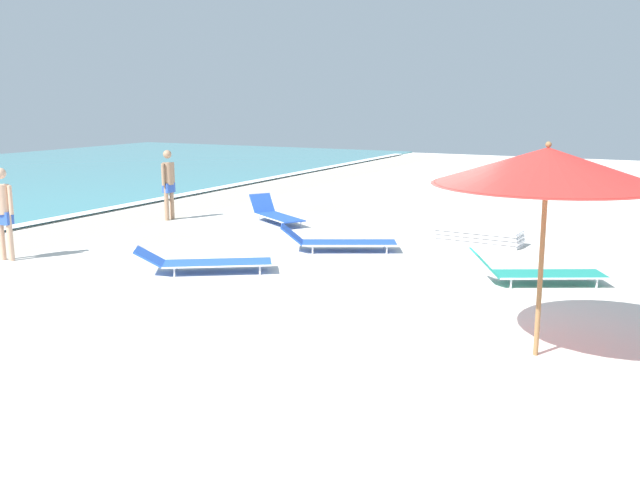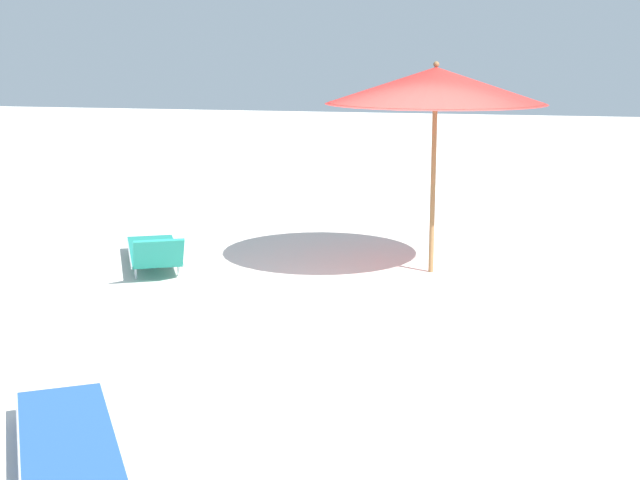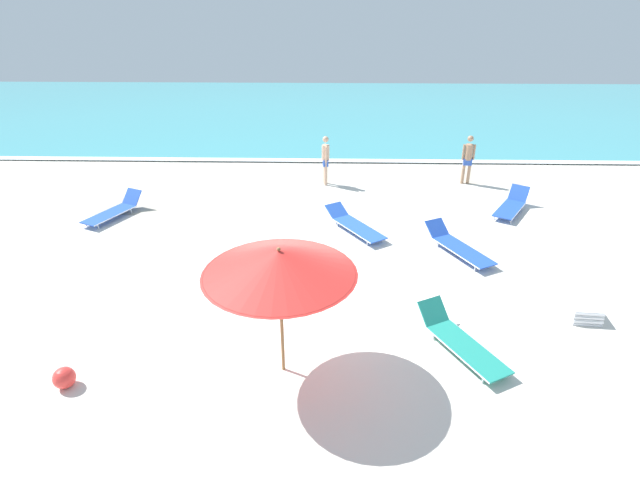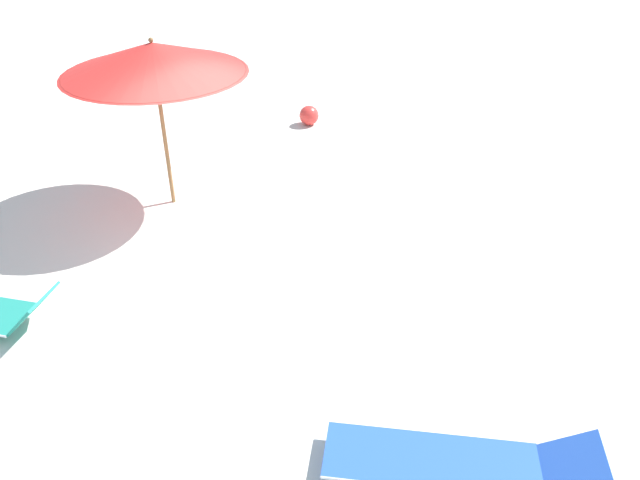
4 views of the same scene
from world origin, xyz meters
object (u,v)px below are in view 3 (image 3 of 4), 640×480
(sun_lounger_near_water_left, at_px, (458,246))
(beach_ball, at_px, (64,378))
(sun_lounger_under_umbrella, at_px, (460,341))
(sun_lounger_mid_beach_solo, at_px, (511,206))
(beachgoer_wading_adult, at_px, (468,157))
(lounger_stack, at_px, (573,296))
(beachgoer_shoreline_child, at_px, (326,158))
(sun_lounger_near_water_right, at_px, (354,225))
(sun_lounger_beside_umbrella, at_px, (114,210))
(beach_umbrella, at_px, (279,263))

(sun_lounger_near_water_left, distance_m, beach_ball, 9.62)
(sun_lounger_under_umbrella, xyz_separation_m, sun_lounger_mid_beach_solo, (3.16, 6.88, 0.01))
(sun_lounger_mid_beach_solo, distance_m, beachgoer_wading_adult, 2.87)
(lounger_stack, relative_size, beachgoer_shoreline_child, 1.08)
(sun_lounger_near_water_right, distance_m, beach_ball, 8.46)
(sun_lounger_beside_umbrella, xyz_separation_m, sun_lounger_mid_beach_solo, (12.42, 0.69, 0.00))
(beachgoer_shoreline_child, xyz_separation_m, beach_ball, (-4.45, -10.49, -0.80))
(beach_umbrella, height_order, lounger_stack, beach_umbrella)
(sun_lounger_under_umbrella, relative_size, sun_lounger_mid_beach_solo, 1.11)
(sun_lounger_near_water_left, height_order, sun_lounger_near_water_right, sun_lounger_near_water_left)
(sun_lounger_near_water_left, relative_size, sun_lounger_near_water_right, 1.01)
(beach_ball, bearing_deg, beachgoer_wading_adult, 48.29)
(beachgoer_shoreline_child, height_order, beach_ball, beachgoer_shoreline_child)
(lounger_stack, bearing_deg, sun_lounger_under_umbrella, -144.97)
(beachgoer_wading_adult, xyz_separation_m, beachgoer_shoreline_child, (-5.09, -0.22, 0.00))
(sun_lounger_mid_beach_solo, xyz_separation_m, beachgoer_wading_adult, (-0.83, 2.63, 0.78))
(lounger_stack, relative_size, sun_lounger_near_water_right, 0.82)
(beach_umbrella, distance_m, sun_lounger_under_umbrella, 4.01)
(sun_lounger_mid_beach_solo, bearing_deg, beach_ball, -109.18)
(lounger_stack, height_order, sun_lounger_beside_umbrella, sun_lounger_beside_umbrella)
(sun_lounger_near_water_right, bearing_deg, beach_umbrella, -137.62)
(sun_lounger_near_water_right, xyz_separation_m, beachgoer_wading_adult, (4.18, 4.15, 0.80))
(sun_lounger_under_umbrella, distance_m, sun_lounger_mid_beach_solo, 7.57)
(sun_lounger_under_umbrella, height_order, sun_lounger_beside_umbrella, sun_lounger_beside_umbrella)
(sun_lounger_near_water_right, height_order, sun_lounger_mid_beach_solo, sun_lounger_mid_beach_solo)
(sun_lounger_near_water_right, height_order, beachgoer_shoreline_child, beachgoer_shoreline_child)
(beachgoer_wading_adult, height_order, beachgoer_shoreline_child, same)
(beach_umbrella, height_order, sun_lounger_beside_umbrella, beach_umbrella)
(sun_lounger_beside_umbrella, distance_m, sun_lounger_near_water_right, 7.46)
(sun_lounger_under_umbrella, height_order, beach_ball, sun_lounger_under_umbrella)
(sun_lounger_under_umbrella, xyz_separation_m, sun_lounger_beside_umbrella, (-9.26, 6.19, 0.00))
(sun_lounger_beside_umbrella, distance_m, sun_lounger_mid_beach_solo, 12.44)
(sun_lounger_mid_beach_solo, bearing_deg, sun_lounger_near_water_right, -130.22)
(sun_lounger_under_umbrella, distance_m, sun_lounger_near_water_left, 4.14)
(sun_lounger_mid_beach_solo, bearing_deg, beachgoer_wading_adult, 140.42)
(beachgoer_wading_adult, bearing_deg, lounger_stack, 96.36)
(sun_lounger_near_water_right, distance_m, beachgoer_shoreline_child, 4.12)
(lounger_stack, bearing_deg, beachgoer_wading_adult, 98.66)
(lounger_stack, distance_m, sun_lounger_beside_umbrella, 12.98)
(beachgoer_wading_adult, bearing_deg, sun_lounger_mid_beach_solo, 109.44)
(beach_umbrella, bearing_deg, sun_lounger_under_umbrella, 10.82)
(beachgoer_wading_adult, bearing_deg, beachgoer_shoreline_child, 4.37)
(lounger_stack, relative_size, beachgoer_wading_adult, 1.08)
(beach_umbrella, distance_m, sun_lounger_mid_beach_solo, 10.18)
(lounger_stack, distance_m, sun_lounger_mid_beach_solo, 5.14)
(sun_lounger_near_water_right, distance_m, sun_lounger_mid_beach_solo, 5.24)
(sun_lounger_mid_beach_solo, bearing_deg, beachgoer_shoreline_child, -169.28)
(beach_umbrella, distance_m, lounger_stack, 7.07)
(lounger_stack, bearing_deg, sun_lounger_mid_beach_solo, 91.69)
(sun_lounger_mid_beach_solo, xyz_separation_m, beach_ball, (-10.37, -8.07, -0.03))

